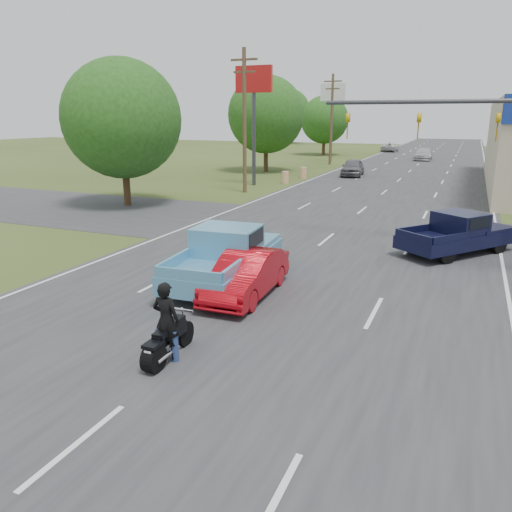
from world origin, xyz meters
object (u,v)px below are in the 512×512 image
at_px(rider, 166,324).
at_px(distant_car_grey, 353,167).
at_px(distant_car_white, 390,147).
at_px(distant_car_silver, 423,154).
at_px(red_convertible, 246,275).
at_px(motorcycle, 166,343).
at_px(blue_pickup, 228,254).
at_px(navy_pickup, 459,233).

distance_m(rider, distant_car_grey, 38.48).
height_order(rider, distant_car_white, rider).
bearing_deg(rider, distant_car_silver, -91.12).
bearing_deg(red_convertible, rider, -90.94).
height_order(motorcycle, rider, rider).
distance_m(motorcycle, distant_car_grey, 38.52).
bearing_deg(distant_car_white, rider, 94.39).
distance_m(blue_pickup, navy_pickup, 9.94).
bearing_deg(distant_car_white, red_convertible, 94.63).
height_order(motorcycle, distant_car_silver, distant_car_silver).
bearing_deg(distant_car_white, blue_pickup, 93.76).
bearing_deg(blue_pickup, distant_car_grey, 90.89).
bearing_deg(distant_car_silver, navy_pickup, -84.54).
bearing_deg(red_convertible, navy_pickup, 51.61).
bearing_deg(red_convertible, blue_pickup, 135.97).
xyz_separation_m(motorcycle, blue_pickup, (-1.24, 5.67, 0.51)).
relative_size(rider, distant_car_white, 0.36).
distance_m(motorcycle, rider, 0.44).
bearing_deg(red_convertible, distant_car_grey, 94.90).
relative_size(blue_pickup, distant_car_white, 1.18).
distance_m(distant_car_grey, distant_car_white, 35.91).
xyz_separation_m(distant_car_grey, distant_car_white, (-2.01, 35.86, -0.09)).
height_order(distant_car_silver, distant_car_white, distant_car_silver).
bearing_deg(distant_car_silver, distant_car_grey, -103.24).
xyz_separation_m(rider, navy_pickup, (5.80, 12.64, -0.05)).
distance_m(motorcycle, distant_car_silver, 59.39).
bearing_deg(motorcycle, rider, 90.00).
xyz_separation_m(motorcycle, distant_car_grey, (-4.24, 38.29, 0.34)).
bearing_deg(blue_pickup, distant_car_white, 89.81).
distance_m(red_convertible, distant_car_grey, 33.90).
relative_size(rider, navy_pickup, 0.34).
bearing_deg(rider, motorcycle, 90.00).
bearing_deg(distant_car_grey, blue_pickup, -90.81).
relative_size(motorcycle, blue_pickup, 0.34).
bearing_deg(navy_pickup, motorcycle, -77.05).
bearing_deg(distant_car_grey, rider, -89.75).
xyz_separation_m(blue_pickup, distant_car_white, (-5.02, 68.47, -0.27)).
xyz_separation_m(red_convertible, distant_car_silver, (0.27, 54.75, 0.06)).
distance_m(rider, navy_pickup, 13.91).
xyz_separation_m(motorcycle, distant_car_silver, (0.18, 59.39, 0.31)).
distance_m(blue_pickup, distant_car_silver, 53.74).
height_order(navy_pickup, distant_car_grey, navy_pickup).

